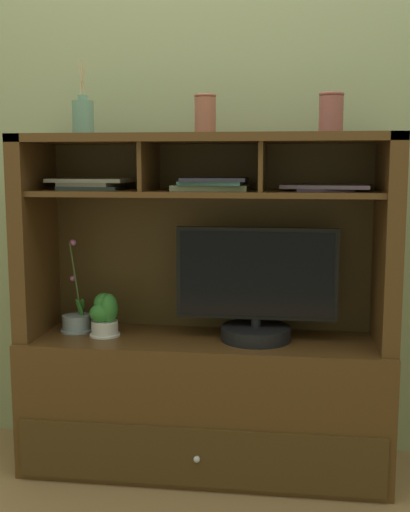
{
  "coord_description": "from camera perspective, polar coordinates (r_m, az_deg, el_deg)",
  "views": [
    {
      "loc": [
        0.31,
        -2.33,
        1.16
      ],
      "look_at": [
        0.0,
        0.0,
        0.82
      ],
      "focal_mm": 44.92,
      "sensor_mm": 36.0,
      "label": 1
    }
  ],
  "objects": [
    {
      "name": "media_console",
      "position": [
        2.48,
        0.02,
        -9.51
      ],
      "size": [
        1.37,
        0.44,
        1.27
      ],
      "color": "#503216",
      "rests_on": "ground"
    },
    {
      "name": "tv_monitor",
      "position": [
        2.38,
        4.58,
        -3.4
      ],
      "size": [
        0.59,
        0.26,
        0.42
      ],
      "color": "black",
      "rests_on": "media_console"
    },
    {
      "name": "potted_fern",
      "position": [
        2.48,
        -8.89,
        -5.23
      ],
      "size": [
        0.12,
        0.12,
        0.16
      ],
      "color": "silver",
      "rests_on": "media_console"
    },
    {
      "name": "diffuser_bottle",
      "position": [
        2.43,
        -10.8,
        12.07
      ],
      "size": [
        0.08,
        0.08,
        0.27
      ],
      "color": "slate",
      "rests_on": "media_console"
    },
    {
      "name": "magazine_stack_left",
      "position": [
        2.37,
        10.71,
        6.04
      ],
      "size": [
        0.34,
        0.28,
        0.02
      ],
      "color": "#3A2B3F",
      "rests_on": "media_console"
    },
    {
      "name": "accent_vase",
      "position": [
        2.37,
        0.02,
        12.52
      ],
      "size": [
        0.08,
        0.08,
        0.14
      ],
      "color": "#93513F",
      "rests_on": "media_console"
    },
    {
      "name": "magazine_stack_right",
      "position": [
        2.49,
        -9.99,
        6.37
      ],
      "size": [
        0.32,
        0.25,
        0.04
      ],
      "color": "#2F3C39",
      "rests_on": "media_console"
    },
    {
      "name": "back_wall",
      "position": [
        2.6,
        0.7,
        13.47
      ],
      "size": [
        6.0,
        0.02,
        2.8
      ],
      "primitive_type": "cube",
      "color": "#8F996B",
      "rests_on": "ground"
    },
    {
      "name": "magazine_stack_centre",
      "position": [
        2.34,
        0.67,
        6.41
      ],
      "size": [
        0.27,
        0.24,
        0.05
      ],
      "color": "gray",
      "rests_on": "media_console"
    },
    {
      "name": "ceramic_vase",
      "position": [
        2.33,
        11.16,
        12.4
      ],
      "size": [
        0.09,
        0.09,
        0.14
      ],
      "color": "brown",
      "rests_on": "media_console"
    },
    {
      "name": "potted_orchid",
      "position": [
        2.57,
        -11.35,
        -5.71
      ],
      "size": [
        0.13,
        0.13,
        0.36
      ],
      "color": "#87939C",
      "rests_on": "media_console"
    },
    {
      "name": "floor_plane",
      "position": [
        2.63,
        0.0,
        -18.27
      ],
      "size": [
        6.0,
        6.0,
        0.02
      ],
      "primitive_type": "cube",
      "color": "olive",
      "rests_on": "ground"
    }
  ]
}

